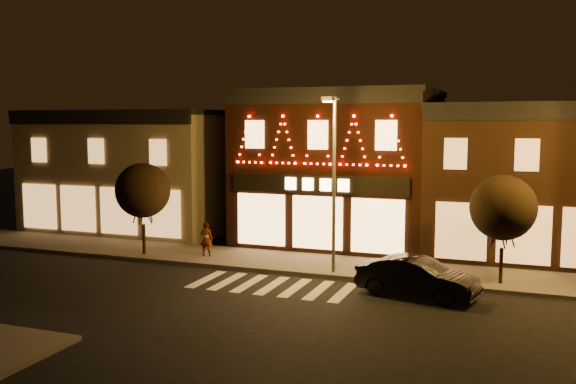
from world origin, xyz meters
The scene contains 10 objects.
ground centered at (0.00, 0.00, 0.00)m, with size 120.00×120.00×0.00m, color black.
sidewalk_far centered at (2.00, 8.00, 0.07)m, with size 44.00×4.00×0.15m, color #47423D.
building_left centered at (-13.00, 13.99, 3.66)m, with size 12.20×8.28×7.30m.
building_pulp centered at (0.00, 13.98, 4.16)m, with size 10.20×8.34×8.30m.
building_right_a centered at (9.50, 13.99, 3.76)m, with size 9.20×8.28×7.50m.
streetlamp_mid centered at (1.84, 6.38, 4.57)m, with size 0.50×1.73×7.53m.
tree_left centered at (-8.00, 6.93, 3.29)m, with size 2.68×2.68×4.49m.
tree_right centered at (8.68, 7.11, 3.22)m, with size 2.62×2.62×4.38m.
dark_sedan centered at (5.78, 4.44, 0.75)m, with size 1.60×4.57×1.51m, color black.
pedestrian centered at (-4.86, 7.53, 0.98)m, with size 0.61×0.40×1.66m, color gray.
Camera 1 is at (9.41, -19.14, 6.61)m, focal length 39.27 mm.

